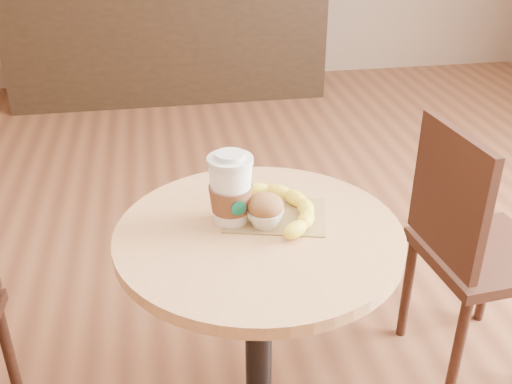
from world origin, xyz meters
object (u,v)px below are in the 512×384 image
(coffee_cup, at_px, (231,191))
(banana, at_px, (285,208))
(cafe_table, at_px, (259,307))
(chair_right, at_px, (472,245))
(muffin, at_px, (265,210))

(coffee_cup, relative_size, banana, 0.65)
(cafe_table, relative_size, coffee_cup, 4.22)
(banana, bearing_deg, coffee_cup, 170.98)
(coffee_cup, bearing_deg, cafe_table, -55.08)
(coffee_cup, height_order, banana, coffee_cup)
(banana, bearing_deg, cafe_table, -152.74)
(chair_right, distance_m, banana, 0.73)
(chair_right, bearing_deg, coffee_cup, 98.72)
(chair_right, relative_size, coffee_cup, 4.83)
(chair_right, height_order, banana, chair_right)
(coffee_cup, xyz_separation_m, muffin, (0.08, -0.03, -0.04))
(chair_right, bearing_deg, cafe_table, 103.73)
(cafe_table, height_order, muffin, muffin)
(cafe_table, xyz_separation_m, banana, (0.07, 0.05, 0.25))
(chair_right, xyz_separation_m, coffee_cup, (-0.77, -0.19, 0.36))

